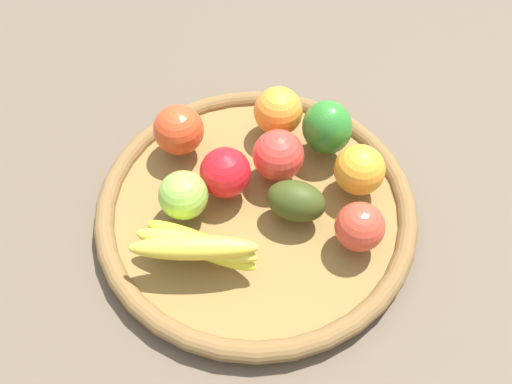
{
  "coord_description": "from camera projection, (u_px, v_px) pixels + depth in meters",
  "views": [
    {
      "loc": [
        0.09,
        -0.45,
        0.68
      ],
      "look_at": [
        0.0,
        0.0,
        0.06
      ],
      "focal_mm": 38.69,
      "sensor_mm": 36.0,
      "label": 1
    }
  ],
  "objects": [
    {
      "name": "basket",
      "position": [
        256.0,
        208.0,
        0.81
      ],
      "size": [
        0.47,
        0.47,
        0.04
      ],
      "color": "olive",
      "rests_on": "ground_plane"
    },
    {
      "name": "apple_2",
      "position": [
        179.0,
        130.0,
        0.82
      ],
      "size": [
        0.08,
        0.08,
        0.08
      ],
      "primitive_type": "sphere",
      "rotation": [
        0.0,
        0.0,
        1.49
      ],
      "color": "#D94420",
      "rests_on": "basket"
    },
    {
      "name": "avocado",
      "position": [
        296.0,
        201.0,
        0.76
      ],
      "size": [
        0.09,
        0.06,
        0.06
      ],
      "primitive_type": "ellipsoid",
      "rotation": [
        0.0,
        0.0,
        6.18
      ],
      "color": "#363F15",
      "rests_on": "basket"
    },
    {
      "name": "apple_3",
      "position": [
        225.0,
        173.0,
        0.78
      ],
      "size": [
        0.08,
        0.08,
        0.07
      ],
      "primitive_type": "sphere",
      "rotation": [
        0.0,
        0.0,
        1.53
      ],
      "color": "red",
      "rests_on": "basket"
    },
    {
      "name": "orange_0",
      "position": [
        278.0,
        111.0,
        0.84
      ],
      "size": [
        0.11,
        0.11,
        0.08
      ],
      "primitive_type": "sphere",
      "rotation": [
        0.0,
        0.0,
        5.58
      ],
      "color": "orange",
      "rests_on": "basket"
    },
    {
      "name": "banana_bunch",
      "position": [
        197.0,
        246.0,
        0.71
      ],
      "size": [
        0.17,
        0.09,
        0.06
      ],
      "color": "yellow",
      "rests_on": "basket"
    },
    {
      "name": "orange_1",
      "position": [
        360.0,
        170.0,
        0.78
      ],
      "size": [
        0.09,
        0.09,
        0.07
      ],
      "primitive_type": "sphere",
      "rotation": [
        0.0,
        0.0,
        3.5
      ],
      "color": "orange",
      "rests_on": "basket"
    },
    {
      "name": "apple_4",
      "position": [
        278.0,
        155.0,
        0.79
      ],
      "size": [
        0.08,
        0.08,
        0.08
      ],
      "primitive_type": "sphere",
      "rotation": [
        0.0,
        0.0,
        3.13
      ],
      "color": "red",
      "rests_on": "basket"
    },
    {
      "name": "apple_1",
      "position": [
        183.0,
        195.0,
        0.75
      ],
      "size": [
        0.1,
        0.1,
        0.07
      ],
      "primitive_type": "sphere",
      "rotation": [
        0.0,
        0.0,
        5.42
      ],
      "color": "#86B644",
      "rests_on": "basket"
    },
    {
      "name": "apple_0",
      "position": [
        360.0,
        227.0,
        0.73
      ],
      "size": [
        0.09,
        0.09,
        0.07
      ],
      "primitive_type": "sphere",
      "rotation": [
        0.0,
        0.0,
        2.71
      ],
      "color": "#D0402C",
      "rests_on": "basket"
    },
    {
      "name": "bell_pepper",
      "position": [
        327.0,
        128.0,
        0.82
      ],
      "size": [
        0.1,
        0.1,
        0.09
      ],
      "primitive_type": "ellipsoid",
      "rotation": [
        0.0,
        0.0,
        5.81
      ],
      "color": "#2D7C29",
      "rests_on": "basket"
    },
    {
      "name": "ground_plane",
      "position": [
        256.0,
        215.0,
        0.82
      ],
      "size": [
        2.4,
        2.4,
        0.0
      ],
      "primitive_type": "plane",
      "color": "brown",
      "rests_on": "ground"
    }
  ]
}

